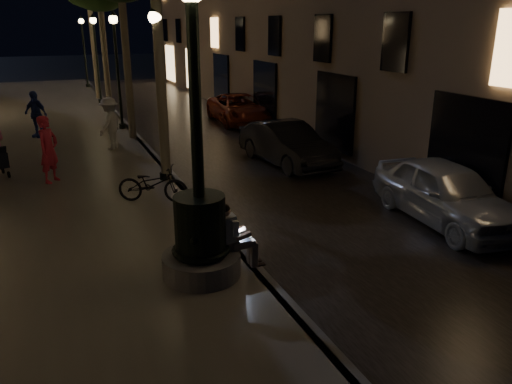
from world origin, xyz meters
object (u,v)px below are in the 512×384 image
car_front (446,193)px  pedestrian_red (49,149)px  lamp_curb_c (96,47)px  car_third (239,109)px  lamp_curb_d (83,43)px  bicycle (153,184)px  seated_man_laptop (233,234)px  car_second (287,144)px  pedestrian_blue (36,114)px  lamp_curb_a (158,72)px  pedestrian_white (110,123)px  fountain_lamppost (200,222)px  lamp_curb_b (116,56)px

car_front → pedestrian_red: pedestrian_red is taller
lamp_curb_c → car_third: (5.50, -7.74, -2.57)m
lamp_curb_d → pedestrian_red: size_ratio=2.54×
pedestrian_red → bicycle: size_ratio=1.06×
pedestrian_red → seated_man_laptop: bearing=-119.1°
lamp_curb_c → car_second: (4.30, -15.26, -2.54)m
lamp_curb_c → pedestrian_blue: size_ratio=2.64×
pedestrian_red → pedestrian_blue: bearing=41.2°
car_front → pedestrian_red: (-8.51, 6.33, 0.42)m
seated_man_laptop → lamp_curb_a: lamp_curb_a is taller
lamp_curb_a → lamp_curb_d: (0.00, 24.00, 0.00)m
pedestrian_white → lamp_curb_d: bearing=-144.4°
pedestrian_white → bicycle: size_ratio=1.04×
lamp_curb_c → pedestrian_red: bearing=-101.4°
fountain_lamppost → lamp_curb_c: (0.70, 22.00, 2.02)m
seated_man_laptop → pedestrian_red: (-2.92, 7.02, 0.26)m
lamp_curb_a → pedestrian_red: lamp_curb_a is taller
seated_man_laptop → lamp_curb_b: bearing=89.6°
pedestrian_blue → fountain_lamppost: bearing=-34.1°
car_second → fountain_lamppost: bearing=-132.1°
fountain_lamppost → lamp_curb_c: bearing=88.2°
pedestrian_blue → bicycle: 9.73m
seated_man_laptop → lamp_curb_c: 22.13m
fountain_lamppost → lamp_curb_c: 22.10m
lamp_curb_d → car_third: (5.50, -15.74, -2.57)m
lamp_curb_d → lamp_curb_a: bearing=-90.0°
lamp_curb_a → seated_man_laptop: bearing=-90.8°
fountain_lamppost → pedestrian_blue: size_ratio=2.85×
car_front → bicycle: bearing=155.0°
pedestrian_white → pedestrian_blue: 3.98m
lamp_curb_b → car_third: (5.50, 0.26, -2.57)m
lamp_curb_b → car_third: lamp_curb_b is taller
car_front → pedestrian_white: size_ratio=2.31×
car_front → fountain_lamppost: bearing=-169.0°
lamp_curb_d → pedestrian_white: bearing=-92.6°
lamp_curb_d → car_front: size_ratio=1.13×
lamp_curb_a → pedestrian_white: lamp_curb_a is taller
car_second → car_third: bearing=75.4°
fountain_lamppost → lamp_curb_d: fountain_lamppost is taller
car_second → pedestrian_white: pedestrian_white is taller
lamp_curb_d → car_third: size_ratio=1.00×
fountain_lamppost → car_second: 8.41m
car_third → pedestrian_blue: 8.88m
lamp_curb_b → car_front: lamp_curb_b is taller
car_third → bicycle: bearing=-118.0°
bicycle → car_third: bearing=-3.7°
car_third → bicycle: car_third is taller
lamp_curb_d → pedestrian_white: lamp_curb_d is taller
car_front → car_second: (-1.20, 6.06, -0.03)m
bicycle → pedestrian_white: bearing=29.9°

